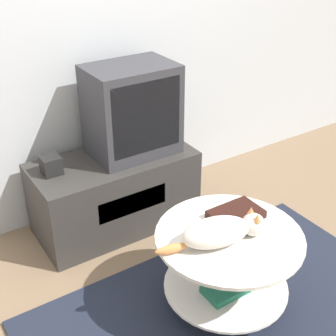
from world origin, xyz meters
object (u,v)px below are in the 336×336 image
object	(u,v)px
speaker	(51,165)
dvd_box	(236,214)
tv	(132,110)
cat	(221,231)

from	to	relation	value
speaker	dvd_box	size ratio (longest dim) A/B	0.41
tv	dvd_box	distance (m)	0.93
tv	cat	bearing A→B (deg)	-95.89
tv	dvd_box	size ratio (longest dim) A/B	2.14
tv	speaker	xyz separation A→B (m)	(-0.53, 0.02, -0.22)
speaker	cat	distance (m)	1.09
speaker	cat	xyz separation A→B (m)	(0.43, -1.01, -0.01)
tv	cat	world-z (taller)	tv
dvd_box	tv	bearing A→B (deg)	95.44
cat	speaker	bearing A→B (deg)	125.44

